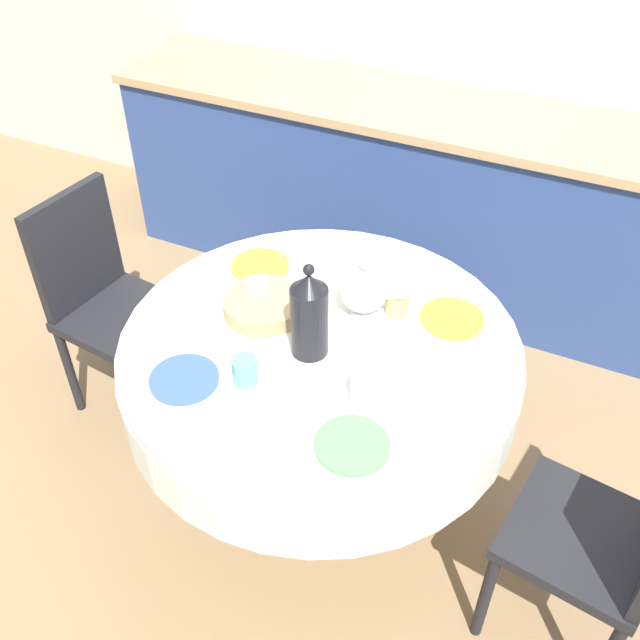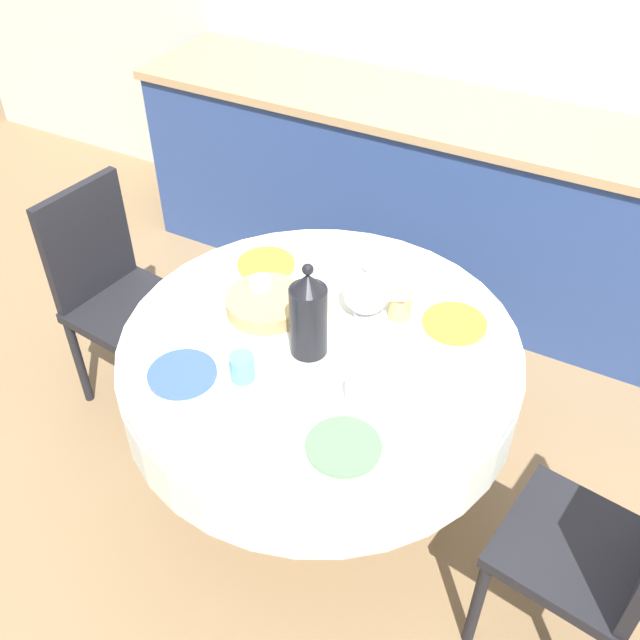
{
  "view_description": "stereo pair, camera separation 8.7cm",
  "coord_description": "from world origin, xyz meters",
  "px_view_note": "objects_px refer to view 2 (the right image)",
  "views": [
    {
      "loc": [
        0.7,
        -1.47,
        2.21
      ],
      "look_at": [
        0.0,
        0.0,
        0.83
      ],
      "focal_mm": 40.0,
      "sensor_mm": 36.0,
      "label": 1
    },
    {
      "loc": [
        0.78,
        -1.43,
        2.21
      ],
      "look_at": [
        0.0,
        0.0,
        0.83
      ],
      "focal_mm": 40.0,
      "sensor_mm": 36.0,
      "label": 2
    }
  ],
  "objects_px": {
    "teapot": "(367,291)",
    "chair_left": "(610,550)",
    "coffee_carafe": "(308,315)",
    "chair_right": "(115,289)"
  },
  "relations": [
    {
      "from": "chair_left",
      "to": "coffee_carafe",
      "type": "relative_size",
      "value": 2.9
    },
    {
      "from": "coffee_carafe",
      "to": "chair_left",
      "type": "bearing_deg",
      "value": -5.2
    },
    {
      "from": "chair_left",
      "to": "chair_right",
      "type": "bearing_deg",
      "value": 91.22
    },
    {
      "from": "chair_left",
      "to": "coffee_carafe",
      "type": "height_order",
      "value": "coffee_carafe"
    },
    {
      "from": "coffee_carafe",
      "to": "teapot",
      "type": "height_order",
      "value": "coffee_carafe"
    },
    {
      "from": "teapot",
      "to": "chair_left",
      "type": "bearing_deg",
      "value": -20.38
    },
    {
      "from": "chair_right",
      "to": "coffee_carafe",
      "type": "xyz_separation_m",
      "value": [
        0.95,
        -0.16,
        0.37
      ]
    },
    {
      "from": "chair_left",
      "to": "coffee_carafe",
      "type": "xyz_separation_m",
      "value": [
        -0.96,
        0.09,
        0.37
      ]
    },
    {
      "from": "chair_right",
      "to": "teapot",
      "type": "relative_size",
      "value": 4.36
    },
    {
      "from": "chair_right",
      "to": "teapot",
      "type": "xyz_separation_m",
      "value": [
        1.03,
        0.08,
        0.32
      ]
    }
  ]
}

